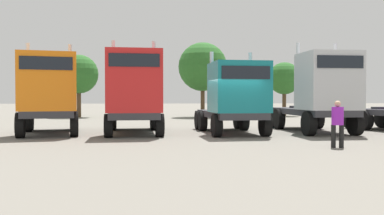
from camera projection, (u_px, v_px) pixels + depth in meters
The scene contains 9 objects.
ground at pixel (231, 137), 18.14m from camera, with size 200.00×200.00×0.00m, color slate.
semi_truck_orange at pixel (49, 93), 18.86m from camera, with size 3.56×6.03×4.27m.
semi_truck_red at pixel (134, 92), 18.94m from camera, with size 2.87×6.29×4.40m.
semi_truck_teal at pixel (235, 97), 19.16m from camera, with size 2.88×5.88×3.90m.
semi_truck_silver at pixel (321, 93), 19.77m from camera, with size 2.72×6.51×4.39m.
visitor_with_camera at pixel (338, 121), 14.17m from camera, with size 0.45×0.42×1.61m.
oak_far_left at pixel (79, 74), 35.71m from camera, with size 3.35×3.35×5.42m.
oak_far_centre at pixel (203, 67), 36.28m from camera, with size 4.27×4.27×6.55m.
oak_far_right at pixel (284, 79), 38.52m from camera, with size 2.99×2.99×5.00m.
Camera 1 is at (-3.39, -17.87, 1.73)m, focal length 38.75 mm.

